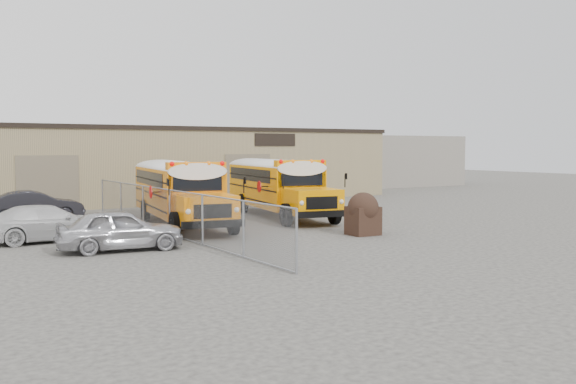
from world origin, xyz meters
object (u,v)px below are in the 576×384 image
tarp_bundle (363,213)px  car_white (48,223)px  school_bus_right (241,177)px  car_silver (120,230)px  car_dark (35,206)px  school_bus_left (154,181)px

tarp_bundle → car_white: size_ratio=0.36×
school_bus_right → car_silver: (-11.03, -12.16, -0.96)m
car_white → car_dark: car_dark is taller
school_bus_left → tarp_bundle: size_ratio=6.03×
car_silver → car_white: car_silver is taller
school_bus_left → tarp_bundle: (3.77, -12.75, -0.81)m
tarp_bundle → car_white: tarp_bundle is taller
car_silver → school_bus_left: bearing=-18.4°
school_bus_right → car_white: size_ratio=2.20×
school_bus_right → car_dark: size_ratio=2.35×
car_white → car_dark: 6.97m
car_dark → car_white: bearing=178.0°
tarp_bundle → car_dark: bearing=130.3°
tarp_bundle → car_dark: (-9.92, 11.70, -0.15)m
car_silver → car_white: (-1.56, 3.45, -0.04)m
car_dark → school_bus_right: bearing=-76.4°
tarp_bundle → school_bus_left: bearing=106.5°
car_white → tarp_bundle: bearing=-115.0°
tarp_bundle → car_dark: tarp_bundle is taller
tarp_bundle → car_silver: tarp_bundle is taller
school_bus_left → car_white: bearing=-131.2°
tarp_bundle → car_silver: size_ratio=0.41×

